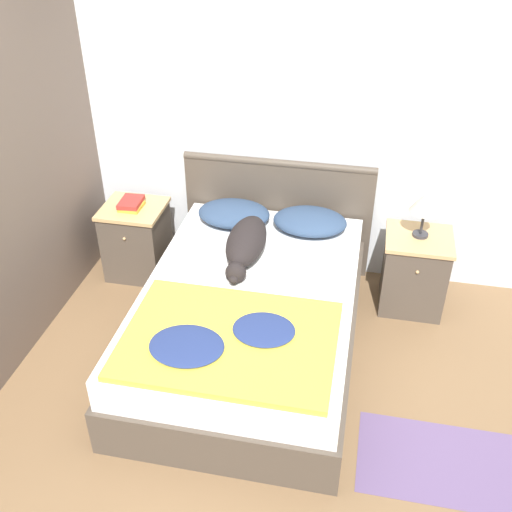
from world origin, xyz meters
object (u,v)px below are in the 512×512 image
object	(u,v)px
pillow_left	(234,213)
table_lamp	(426,203)
nightstand_left	(137,240)
book_stack	(131,204)
bed	(250,319)
pillow_right	(310,221)
dog	(246,243)
nightstand_right	(414,271)

from	to	relation	value
pillow_left	table_lamp	bearing A→B (deg)	-1.14
nightstand_left	book_stack	world-z (taller)	book_stack
bed	pillow_right	xyz separation A→B (m)	(0.28, 0.77, 0.34)
pillow_right	table_lamp	distance (m)	0.82
pillow_right	table_lamp	world-z (taller)	table_lamp
nightstand_left	pillow_left	distance (m)	0.84
nightstand_left	book_stack	distance (m)	0.33
pillow_left	dog	size ratio (longest dim) A/B	0.68
bed	pillow_right	size ratio (longest dim) A/B	3.81
dog	nightstand_left	bearing A→B (deg)	158.46
pillow_left	dog	distance (m)	0.47
dog	bed	bearing A→B (deg)	-74.19
dog	table_lamp	distance (m)	1.25
book_stack	nightstand_right	bearing A→B (deg)	0.13
pillow_right	book_stack	world-z (taller)	pillow_right
nightstand_right	pillow_left	xyz separation A→B (m)	(-1.35, 0.04, 0.30)
bed	nightstand_left	world-z (taller)	nightstand_left
bed	dog	xyz separation A→B (m)	(-0.10, 0.35, 0.37)
pillow_left	book_stack	xyz separation A→B (m)	(-0.79, -0.05, 0.02)
dog	book_stack	world-z (taller)	dog
table_lamp	dog	bearing A→B (deg)	-161.04
nightstand_left	dog	world-z (taller)	dog
book_stack	table_lamp	size ratio (longest dim) A/B	0.64
nightstand_left	dog	size ratio (longest dim) A/B	0.75
nightstand_right	pillow_right	size ratio (longest dim) A/B	1.11
bed	table_lamp	xyz separation A→B (m)	(1.07, 0.75, 0.59)
pillow_right	dog	world-z (taller)	dog
nightstand_right	table_lamp	bearing A→B (deg)	90.00
nightstand_right	pillow_right	world-z (taller)	pillow_right
pillow_left	book_stack	size ratio (longest dim) A/B	2.43
bed	table_lamp	size ratio (longest dim) A/B	5.90
pillow_left	table_lamp	size ratio (longest dim) A/B	1.55
pillow_left	dog	xyz separation A→B (m)	(0.19, -0.43, 0.03)
nightstand_left	nightstand_right	bearing A→B (deg)	0.00
nightstand_left	book_stack	size ratio (longest dim) A/B	2.69
pillow_right	book_stack	size ratio (longest dim) A/B	2.43
pillow_left	book_stack	world-z (taller)	pillow_left
nightstand_right	bed	bearing A→B (deg)	-145.68
pillow_left	pillow_right	xyz separation A→B (m)	(0.57, 0.00, 0.00)
bed	book_stack	size ratio (longest dim) A/B	9.25
nightstand_right	pillow_right	bearing A→B (deg)	176.76
pillow_left	bed	bearing A→B (deg)	-69.80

